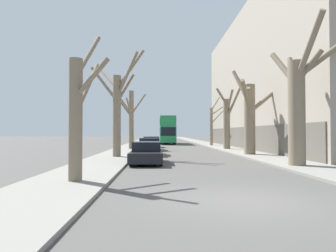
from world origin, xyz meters
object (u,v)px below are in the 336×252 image
at_px(street_tree_right_1, 249,114).
at_px(parked_car_2, 152,144).
at_px(street_tree_left_0, 78,112).
at_px(parked_car_0, 147,153).
at_px(street_tree_right_2, 227,121).
at_px(street_tree_left_1, 117,107).
at_px(street_tree_right_3, 212,123).
at_px(parked_car_3, 153,142).
at_px(parked_car_1, 150,147).
at_px(street_tree_right_0, 298,102).
at_px(street_tree_left_2, 131,117).
at_px(double_decker_bus, 167,129).

xyz_separation_m(street_tree_right_1, parked_car_2, (-8.16, 7.40, -2.75)).
xyz_separation_m(street_tree_left_0, parked_car_0, (2.29, 7.07, -2.03)).
bearing_deg(street_tree_right_2, street_tree_right_1, -90.28).
height_order(street_tree_left_1, parked_car_0, street_tree_left_1).
xyz_separation_m(street_tree_right_2, parked_car_2, (-8.20, -0.68, -2.48)).
xyz_separation_m(street_tree_left_0, street_tree_right_3, (10.53, 30.23, 0.49)).
bearing_deg(street_tree_right_1, street_tree_left_0, -128.82).
bearing_deg(street_tree_right_2, parked_car_2, -175.24).
relative_size(street_tree_left_1, street_tree_right_1, 1.09).
bearing_deg(parked_car_3, street_tree_left_1, -98.47).
distance_m(parked_car_0, parked_car_2, 13.31).
height_order(street_tree_right_2, parked_car_1, street_tree_right_2).
xyz_separation_m(street_tree_left_1, street_tree_right_1, (10.50, 1.97, -0.34)).
bearing_deg(street_tree_right_0, street_tree_left_2, 122.26).
height_order(street_tree_left_0, parked_car_3, street_tree_left_0).
xyz_separation_m(street_tree_right_2, double_decker_bus, (-5.97, 17.51, -0.65)).
distance_m(street_tree_right_0, street_tree_right_2, 16.36).
bearing_deg(street_tree_right_1, street_tree_right_2, 89.72).
xyz_separation_m(street_tree_right_1, parked_car_1, (-8.16, 0.65, -2.76)).
relative_size(street_tree_left_2, double_decker_bus, 0.63).
bearing_deg(street_tree_right_3, parked_car_3, -156.75).
distance_m(street_tree_right_2, double_decker_bus, 18.51).
bearing_deg(parked_car_1, street_tree_left_1, -131.77).
xyz_separation_m(parked_car_1, parked_car_2, (-0.00, 6.75, 0.01)).
height_order(street_tree_left_0, street_tree_right_3, street_tree_right_3).
height_order(street_tree_right_1, double_decker_bus, street_tree_right_1).
bearing_deg(street_tree_right_2, street_tree_right_0, -89.76).
xyz_separation_m(parked_car_2, parked_car_3, (0.00, 6.32, -0.02)).
bearing_deg(street_tree_right_1, double_decker_bus, 103.05).
xyz_separation_m(street_tree_right_0, street_tree_right_1, (-0.11, 8.28, -0.10)).
distance_m(street_tree_right_2, parked_car_0, 16.41).
xyz_separation_m(street_tree_right_0, parked_car_0, (-8.26, 2.37, -2.91)).
xyz_separation_m(street_tree_left_0, parked_car_2, (2.29, 20.37, -1.97)).
relative_size(street_tree_right_0, street_tree_right_3, 1.14).
distance_m(street_tree_left_0, street_tree_right_0, 11.58).
bearing_deg(street_tree_left_1, street_tree_right_1, 10.64).
xyz_separation_m(street_tree_left_0, street_tree_right_2, (10.48, 21.06, 0.51)).
bearing_deg(parked_car_0, street_tree_right_3, 70.42).
bearing_deg(parked_car_0, parked_car_2, 90.00).
bearing_deg(double_decker_bus, parked_car_1, -95.09).
xyz_separation_m(street_tree_left_2, parked_car_2, (2.29, -1.05, -2.84)).
height_order(street_tree_left_2, parked_car_3, street_tree_left_2).
bearing_deg(street_tree_left_1, street_tree_right_2, 43.65).
xyz_separation_m(street_tree_right_0, double_decker_bus, (-6.04, 33.87, -1.02)).
xyz_separation_m(street_tree_right_0, parked_car_3, (-8.26, 21.99, -2.87)).
distance_m(street_tree_left_1, street_tree_right_1, 10.68).
distance_m(street_tree_left_1, parked_car_2, 10.14).
relative_size(street_tree_left_1, street_tree_right_2, 1.18).
height_order(street_tree_left_0, double_decker_bus, street_tree_left_0).
relative_size(street_tree_left_1, parked_car_3, 1.98).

